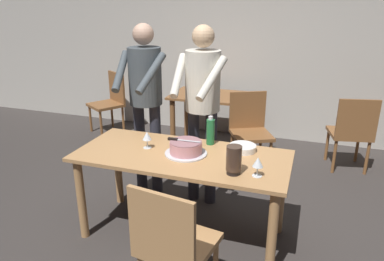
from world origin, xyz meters
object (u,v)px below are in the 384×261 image
at_px(wine_glass_near, 258,163).
at_px(person_cutting_cake, 202,97).
at_px(plate_stack, 243,148).
at_px(background_chair_1, 110,100).
at_px(background_chair_2, 250,128).
at_px(wine_glass_far, 147,136).
at_px(chair_near_side, 173,243).
at_px(person_standing_beside, 145,92).
at_px(background_chair_0, 352,131).
at_px(water_bottle, 210,131).
at_px(hurricane_lamp, 234,160).
at_px(background_table, 209,106).
at_px(main_dining_table, 182,167).
at_px(cake_knife, 177,140).
at_px(cake_on_platter, 186,148).

relative_size(wine_glass_near, person_cutting_cake, 0.08).
distance_m(plate_stack, person_cutting_cake, 0.66).
bearing_deg(background_chair_1, background_chair_2, -14.40).
height_order(wine_glass_far, chair_near_side, chair_near_side).
distance_m(person_cutting_cake, person_standing_beside, 0.59).
bearing_deg(background_chair_0, water_bottle, -129.30).
height_order(plate_stack, person_cutting_cake, person_cutting_cake).
distance_m(plate_stack, wine_glass_near, 0.47).
distance_m(hurricane_lamp, person_standing_beside, 1.37).
height_order(plate_stack, person_standing_beside, person_standing_beside).
height_order(water_bottle, chair_near_side, water_bottle).
height_order(hurricane_lamp, background_chair_0, hurricane_lamp).
bearing_deg(hurricane_lamp, background_chair_2, 96.13).
xyz_separation_m(wine_glass_near, hurricane_lamp, (-0.17, -0.02, 0.00)).
bearing_deg(background_table, chair_near_side, -78.36).
xyz_separation_m(person_cutting_cake, background_chair_2, (0.29, 0.97, -0.58)).
bearing_deg(water_bottle, hurricane_lamp, -57.60).
xyz_separation_m(water_bottle, hurricane_lamp, (0.31, -0.49, -0.01)).
bearing_deg(background_chair_1, main_dining_table, -47.45).
bearing_deg(wine_glass_near, hurricane_lamp, -174.62).
bearing_deg(background_table, background_chair_2, -35.39).
bearing_deg(hurricane_lamp, background_chair_0, 65.03).
xyz_separation_m(main_dining_table, person_cutting_cake, (-0.01, 0.59, 0.44)).
distance_m(plate_stack, wine_glass_far, 0.79).
height_order(main_dining_table, wine_glass_far, wine_glass_far).
relative_size(hurricane_lamp, background_chair_2, 0.23).
height_order(person_cutting_cake, person_standing_beside, same).
xyz_separation_m(cake_knife, hurricane_lamp, (0.51, -0.22, -0.01)).
distance_m(wine_glass_near, hurricane_lamp, 0.17).
bearing_deg(background_chair_1, plate_stack, -38.35).
distance_m(plate_stack, background_chair_1, 3.08).
bearing_deg(wine_glass_far, background_chair_2, 68.61).
bearing_deg(person_standing_beside, cake_on_platter, -43.52).
relative_size(background_table, background_chair_1, 1.11).
xyz_separation_m(wine_glass_far, person_standing_beside, (-0.29, 0.59, 0.22)).
height_order(person_standing_beside, background_chair_2, person_standing_beside).
bearing_deg(hurricane_lamp, wine_glass_far, 163.10).
bearing_deg(plate_stack, water_bottle, 168.74).
relative_size(hurricane_lamp, person_standing_beside, 0.12).
xyz_separation_m(background_chair_1, background_chair_2, (2.23, -0.57, 0.00)).
bearing_deg(water_bottle, person_cutting_cake, 119.24).
height_order(cake_on_platter, wine_glass_near, wine_glass_near).
xyz_separation_m(plate_stack, background_table, (-0.80, 1.77, -0.20)).
relative_size(person_standing_beside, background_chair_0, 1.91).
relative_size(water_bottle, person_cutting_cake, 0.15).
height_order(main_dining_table, background_chair_2, background_chair_2).
xyz_separation_m(plate_stack, person_standing_beside, (-1.05, 0.39, 0.30)).
xyz_separation_m(cake_on_platter, background_chair_1, (-1.99, 2.12, -0.31)).
height_order(plate_stack, wine_glass_near, wine_glass_near).
xyz_separation_m(cake_knife, chair_near_side, (0.26, -0.77, -0.37)).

